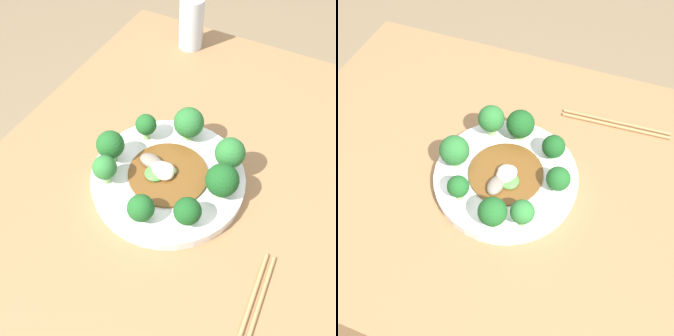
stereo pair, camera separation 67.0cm
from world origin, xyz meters
The scene contains 13 objects.
ground_plane centered at (0.00, 0.00, 0.00)m, with size 8.00×8.00×0.00m, color #7F6B4C.
table centered at (0.00, 0.00, 0.36)m, with size 1.01×0.75×0.72m.
plate centered at (0.01, -0.02, 0.73)m, with size 0.29×0.29×0.02m.
broccoli_southeast centered at (0.07, -0.11, 0.78)m, with size 0.04×0.04×0.06m.
broccoli_northwest centered at (-0.06, 0.07, 0.78)m, with size 0.06×0.06×0.07m.
broccoli_east centered at (0.11, -0.02, 0.77)m, with size 0.05×0.05×0.05m.
broccoli_south centered at (0.02, -0.13, 0.78)m, with size 0.05×0.05×0.07m.
broccoli_northeast centered at (0.08, 0.06, 0.77)m, with size 0.05×0.05×0.06m.
broccoli_southwest centered at (-0.06, -0.10, 0.78)m, with size 0.04×0.04×0.06m.
broccoli_west centered at (-0.10, -0.03, 0.78)m, with size 0.06×0.06×0.07m.
broccoli_north centered at (0.00, 0.08, 0.78)m, with size 0.06×0.06×0.07m.
stirfry_center centered at (0.01, -0.03, 0.75)m, with size 0.15×0.15×0.02m.
chopsticks centered at (0.18, 0.21, 0.72)m, with size 0.24×0.03×0.01m.
Camera 2 is at (0.16, -0.44, 1.38)m, focal length 42.00 mm.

